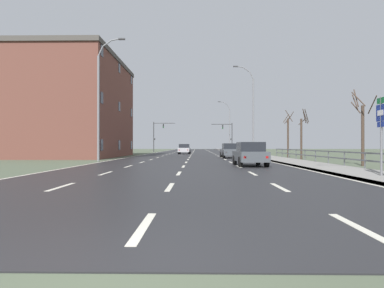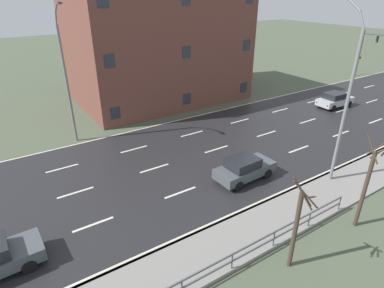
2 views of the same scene
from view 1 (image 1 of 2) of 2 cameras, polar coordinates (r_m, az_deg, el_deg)
name	(u,v)px [view 1 (image 1 of 2)]	position (r m, az deg, el deg)	size (l,w,h in m)	color
ground_plane	(192,155)	(51.65, -0.07, -1.80)	(160.00, 160.00, 0.12)	#4C5642
road_asphalt_strip	(193,153)	(63.64, 0.11, -1.45)	(14.00, 120.00, 0.03)	#232326
sidewalk_right	(238,152)	(64.08, 7.67, -1.39)	(3.00, 120.00, 0.12)	gray
guardrail	(328,155)	(25.37, 21.61, -1.69)	(0.07, 30.95, 1.00)	#515459
street_lamp_midground	(252,112)	(42.28, 9.88, 5.23)	(2.50, 0.24, 10.99)	slate
street_lamp_distant	(229,127)	(72.60, 6.09, 2.79)	(2.53, 0.24, 10.61)	slate
street_lamp_left_bank	(100,101)	(30.73, -14.96, 6.93)	(2.38, 0.24, 10.57)	slate
highway_sign	(381,126)	(16.07, 28.79, 2.59)	(0.09, 0.68, 3.34)	slate
traffic_signal_right	(228,133)	(70.26, 6.04, 1.79)	(4.29, 0.36, 5.91)	#38383A
traffic_signal_left	(157,133)	(69.41, -5.74, 1.90)	(4.40, 0.36, 6.06)	#38383A
car_near_right	(250,154)	(22.84, 9.56, -1.61)	(1.94, 4.15, 1.57)	#474C51
car_near_left	(230,151)	(37.12, 6.32, -1.08)	(1.96, 4.16, 1.57)	#474C51
car_mid_centre	(184,149)	(54.48, -1.27, -0.81)	(1.95, 4.16, 1.57)	#B7B7BC
brick_building	(70,108)	(43.52, -19.53, 5.66)	(11.97, 17.67, 11.60)	brown
bare_tree_near	(362,130)	(25.30, 26.33, 2.14)	(1.36, 1.32, 5.13)	#423328
bare_tree_mid	(302,136)	(35.32, 17.70, 1.29)	(0.89, 1.44, 4.89)	#423328
bare_tree_far	(288,135)	(40.21, 15.59, 1.37)	(1.15, 1.12, 5.29)	#423328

